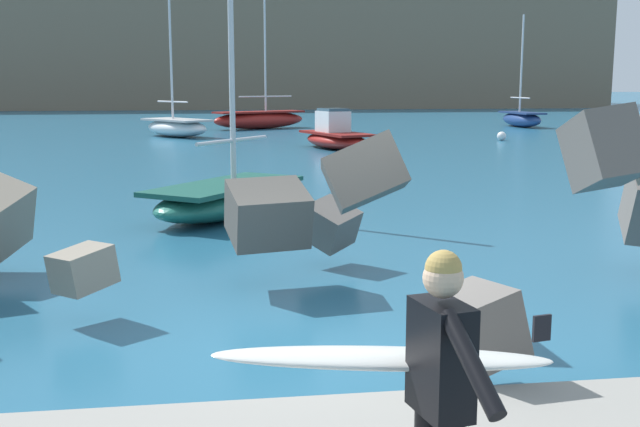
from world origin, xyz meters
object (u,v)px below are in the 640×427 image
at_px(boat_near_left, 226,197).
at_px(surfer_with_board, 425,382).
at_px(boat_near_centre, 259,119).
at_px(mooring_buoy_inner, 502,136).
at_px(boat_mid_centre, 522,118).
at_px(boat_far_left, 177,126).
at_px(boat_mid_right, 336,136).

bearing_deg(boat_near_left, surfer_with_board, -86.17).
distance_m(boat_near_centre, mooring_buoy_inner, 15.88).
distance_m(boat_near_left, mooring_buoy_inner, 24.26).
xyz_separation_m(boat_near_centre, boat_mid_centre, (16.74, -0.38, -0.05)).
bearing_deg(mooring_buoy_inner, surfer_with_board, -111.92).
relative_size(surfer_with_board, mooring_buoy_inner, 4.82).
bearing_deg(boat_far_left, boat_mid_right, -49.23).
relative_size(boat_near_left, mooring_buoy_inner, 14.39).
xyz_separation_m(surfer_with_board, boat_near_centre, (1.82, 43.62, -0.67)).
distance_m(boat_mid_centre, mooring_buoy_inner, 12.21).
bearing_deg(boat_mid_centre, mooring_buoy_inner, -117.00).
distance_m(surfer_with_board, boat_near_centre, 43.66).
xyz_separation_m(boat_near_centre, boat_far_left, (-4.73, -6.38, -0.06)).
height_order(boat_near_left, mooring_buoy_inner, boat_near_left).
height_order(boat_near_left, boat_near_centre, boat_near_centre).
bearing_deg(boat_far_left, surfer_with_board, -85.53).
bearing_deg(boat_mid_centre, surfer_with_board, -113.24).
xyz_separation_m(surfer_with_board, mooring_buoy_inner, (13.03, 32.37, -1.06)).
bearing_deg(boat_near_centre, boat_near_left, -94.87).
xyz_separation_m(boat_near_left, boat_mid_right, (5.04, 16.52, 0.10)).
height_order(boat_mid_centre, boat_mid_right, boat_mid_centre).
bearing_deg(mooring_buoy_inner, boat_near_left, -124.86).
xyz_separation_m(boat_near_left, boat_mid_centre, (19.40, 30.78, 0.12)).
distance_m(boat_near_centre, boat_mid_right, 14.83).
relative_size(surfer_with_board, boat_far_left, 0.26).
distance_m(boat_near_left, boat_mid_right, 17.27).
height_order(boat_near_left, boat_mid_right, boat_near_left).
height_order(boat_near_left, boat_far_left, boat_far_left).
height_order(boat_near_left, boat_mid_centre, boat_mid_centre).
xyz_separation_m(boat_near_left, boat_near_centre, (2.66, 31.15, 0.17)).
distance_m(boat_near_left, boat_far_left, 24.86).
relative_size(boat_near_centre, boat_mid_centre, 1.17).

